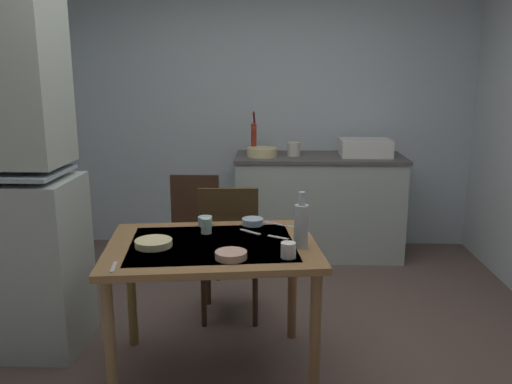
# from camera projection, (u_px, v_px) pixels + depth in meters

# --- Properties ---
(ground_plane) EXTENTS (5.30, 5.30, 0.00)m
(ground_plane) POSITION_uv_depth(u_px,v_px,m) (248.00, 356.00, 3.14)
(ground_plane) COLOR brown
(wall_back) EXTENTS (4.09, 0.10, 2.61)m
(wall_back) POSITION_uv_depth(u_px,v_px,m) (260.00, 109.00, 4.99)
(wall_back) COLOR silver
(wall_back) RESTS_ON ground
(counter_cabinet) EXTENTS (1.50, 0.64, 0.92)m
(counter_cabinet) POSITION_uv_depth(u_px,v_px,m) (318.00, 205.00, 4.80)
(counter_cabinet) COLOR #A5B1A9
(counter_cabinet) RESTS_ON ground
(sink_basin) EXTENTS (0.44, 0.34, 0.15)m
(sink_basin) POSITION_uv_depth(u_px,v_px,m) (365.00, 147.00, 4.66)
(sink_basin) COLOR white
(sink_basin) RESTS_ON counter_cabinet
(hand_pump) EXTENTS (0.05, 0.27, 0.39)m
(hand_pump) POSITION_uv_depth(u_px,v_px,m) (254.00, 136.00, 4.72)
(hand_pump) COLOR maroon
(hand_pump) RESTS_ON counter_cabinet
(mixing_bowl_counter) EXTENTS (0.27, 0.27, 0.08)m
(mixing_bowl_counter) POSITION_uv_depth(u_px,v_px,m) (262.00, 152.00, 4.65)
(mixing_bowl_counter) COLOR beige
(mixing_bowl_counter) RESTS_ON counter_cabinet
(stoneware_crock) EXTENTS (0.12, 0.12, 0.12)m
(stoneware_crock) POSITION_uv_depth(u_px,v_px,m) (294.00, 149.00, 4.68)
(stoneware_crock) COLOR beige
(stoneware_crock) RESTS_ON counter_cabinet
(dining_table) EXTENTS (1.21, 0.97, 0.76)m
(dining_table) POSITION_uv_depth(u_px,v_px,m) (213.00, 261.00, 2.83)
(dining_table) COLOR olive
(dining_table) RESTS_ON ground
(chair_far_side) EXTENTS (0.41, 0.41, 0.95)m
(chair_far_side) POSITION_uv_depth(u_px,v_px,m) (230.00, 252.00, 3.49)
(chair_far_side) COLOR #3B2617
(chair_far_side) RESTS_ON ground
(chair_by_counter) EXTENTS (0.40, 0.40, 0.87)m
(chair_by_counter) POSITION_uv_depth(u_px,v_px,m) (198.00, 220.00, 4.28)
(chair_by_counter) COLOR #382513
(chair_by_counter) RESTS_ON ground
(serving_bowl_wide) EXTENTS (0.20, 0.20, 0.04)m
(serving_bowl_wide) POSITION_uv_depth(u_px,v_px,m) (154.00, 243.00, 2.75)
(serving_bowl_wide) COLOR beige
(serving_bowl_wide) RESTS_ON dining_table
(soup_bowl_small) EXTENTS (0.13, 0.13, 0.04)m
(soup_bowl_small) POSITION_uv_depth(u_px,v_px,m) (253.00, 222.00, 3.14)
(soup_bowl_small) COLOR #9EB2C6
(soup_bowl_small) RESTS_ON dining_table
(sauce_dish) EXTENTS (0.16, 0.16, 0.04)m
(sauce_dish) POSITION_uv_depth(u_px,v_px,m) (231.00, 255.00, 2.57)
(sauce_dish) COLOR tan
(sauce_dish) RESTS_ON dining_table
(mug_tall) EXTENTS (0.06, 0.06, 0.09)m
(mug_tall) POSITION_uv_depth(u_px,v_px,m) (206.00, 226.00, 2.97)
(mug_tall) COLOR #ADD1C1
(mug_tall) RESTS_ON dining_table
(mug_dark) EXTENTS (0.07, 0.07, 0.08)m
(mug_dark) POSITION_uv_depth(u_px,v_px,m) (288.00, 250.00, 2.58)
(mug_dark) COLOR white
(mug_dark) RESTS_ON dining_table
(teacup_cream) EXTENTS (0.09, 0.09, 0.06)m
(teacup_cream) POSITION_uv_depth(u_px,v_px,m) (205.00, 221.00, 3.11)
(teacup_cream) COLOR #9EB2C6
(teacup_cream) RESTS_ON dining_table
(glass_bottle) EXTENTS (0.07, 0.07, 0.30)m
(glass_bottle) POSITION_uv_depth(u_px,v_px,m) (301.00, 225.00, 2.71)
(glass_bottle) COLOR #B7BCC1
(glass_bottle) RESTS_ON dining_table
(table_knife) EXTENTS (0.19, 0.13, 0.00)m
(table_knife) POSITION_uv_depth(u_px,v_px,m) (279.00, 224.00, 3.14)
(table_knife) COLOR silver
(table_knife) RESTS_ON dining_table
(teaspoon_near_bowl) EXTENTS (0.13, 0.11, 0.00)m
(teaspoon_near_bowl) POSITION_uv_depth(u_px,v_px,m) (250.00, 232.00, 3.00)
(teaspoon_near_bowl) COLOR beige
(teaspoon_near_bowl) RESTS_ON dining_table
(teaspoon_by_cup) EXTENTS (0.12, 0.08, 0.00)m
(teaspoon_by_cup) POSITION_uv_depth(u_px,v_px,m) (278.00, 237.00, 2.90)
(teaspoon_by_cup) COLOR beige
(teaspoon_by_cup) RESTS_ON dining_table
(serving_spoon) EXTENTS (0.04, 0.13, 0.00)m
(serving_spoon) POSITION_uv_depth(u_px,v_px,m) (114.00, 267.00, 2.46)
(serving_spoon) COLOR beige
(serving_spoon) RESTS_ON dining_table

